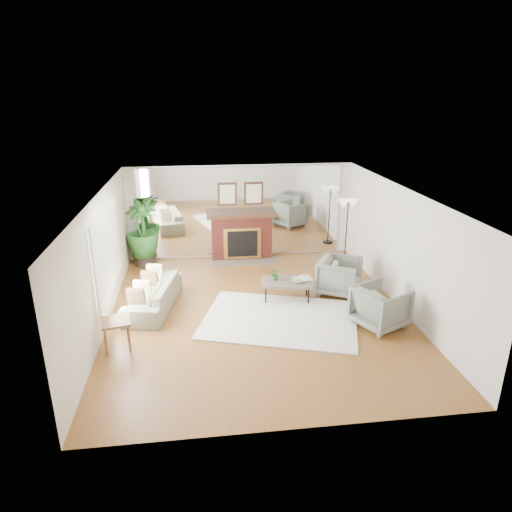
{
  "coord_description": "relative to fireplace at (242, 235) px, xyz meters",
  "views": [
    {
      "loc": [
        -1.12,
        -8.4,
        4.34
      ],
      "look_at": [
        0.04,
        0.6,
        1.02
      ],
      "focal_mm": 32.0,
      "sensor_mm": 36.0,
      "label": 1
    }
  ],
  "objects": [
    {
      "name": "window_panel",
      "position": [
        -2.96,
        -2.86,
        0.69
      ],
      "size": [
        0.04,
        2.4,
        1.5
      ],
      "primitive_type": "cube",
      "color": "#B2E09E",
      "rests_on": "wall_left"
    },
    {
      "name": "side_table",
      "position": [
        -2.65,
        -4.33,
        -0.19
      ],
      "size": [
        0.58,
        0.58,
        0.56
      ],
      "rotation": [
        0.0,
        0.0,
        0.21
      ],
      "color": "brown",
      "rests_on": "ground"
    },
    {
      "name": "floor_lamp",
      "position": [
        2.7,
        -0.62,
        0.79
      ],
      "size": [
        0.55,
        0.31,
        1.7
      ],
      "color": "black",
      "rests_on": "ground"
    },
    {
      "name": "wall_right",
      "position": [
        2.99,
        -3.26,
        0.59
      ],
      "size": [
        0.02,
        7.0,
        2.5
      ],
      "primitive_type": "cube",
      "color": "silver",
      "rests_on": "ground"
    },
    {
      "name": "sofa",
      "position": [
        -2.15,
        -2.77,
        -0.37
      ],
      "size": [
        1.17,
        2.11,
        0.58
      ],
      "primitive_type": "imported",
      "rotation": [
        0.0,
        0.0,
        -1.78
      ],
      "color": "gray",
      "rests_on": "ground"
    },
    {
      "name": "ground",
      "position": [
        0.0,
        -3.26,
        -0.66
      ],
      "size": [
        7.0,
        7.0,
        0.0
      ],
      "primitive_type": "plane",
      "color": "brown",
      "rests_on": "ground"
    },
    {
      "name": "fireplace",
      "position": [
        0.0,
        0.0,
        0.0
      ],
      "size": [
        1.85,
        0.83,
        2.05
      ],
      "color": "maroon",
      "rests_on": "ground"
    },
    {
      "name": "mirror_panel",
      "position": [
        0.0,
        0.21,
        0.59
      ],
      "size": [
        5.4,
        0.04,
        2.4
      ],
      "primitive_type": "cube",
      "color": "silver",
      "rests_on": "wall_back"
    },
    {
      "name": "fruit_bowl",
      "position": [
        0.94,
        -2.81,
        -0.19
      ],
      "size": [
        0.32,
        0.32,
        0.07
      ],
      "primitive_type": "imported",
      "rotation": [
        0.0,
        0.0,
        -0.1
      ],
      "color": "brown",
      "rests_on": "coffee_table"
    },
    {
      "name": "area_rug",
      "position": [
        0.4,
        -3.65,
        -0.64
      ],
      "size": [
        3.51,
        2.95,
        0.03
      ],
      "primitive_type": "cube",
      "rotation": [
        0.0,
        0.0,
        -0.31
      ],
      "color": "white",
      "rests_on": "ground"
    },
    {
      "name": "tabletop_plant",
      "position": [
        0.47,
        -2.62,
        -0.08
      ],
      "size": [
        0.27,
        0.24,
        0.27
      ],
      "primitive_type": "imported",
      "rotation": [
        0.0,
        0.0,
        -0.11
      ],
      "color": "#2F6B27",
      "rests_on": "coffee_table"
    },
    {
      "name": "potted_ficus",
      "position": [
        -2.58,
        -0.16,
        0.27
      ],
      "size": [
        1.08,
        1.08,
        1.73
      ],
      "color": "black",
      "rests_on": "ground"
    },
    {
      "name": "armchair_front",
      "position": [
        2.27,
        -4.12,
        -0.25
      ],
      "size": [
        1.19,
        1.18,
        0.82
      ],
      "primitive_type": "imported",
      "rotation": [
        0.0,
        0.0,
        2.03
      ],
      "color": "slate",
      "rests_on": "ground"
    },
    {
      "name": "wall_left",
      "position": [
        -2.99,
        -3.26,
        0.59
      ],
      "size": [
        0.02,
        7.0,
        2.5
      ],
      "primitive_type": "cube",
      "color": "silver",
      "rests_on": "ground"
    },
    {
      "name": "armchair_back",
      "position": [
        1.94,
        -2.55,
        -0.25
      ],
      "size": [
        1.22,
        1.22,
        0.83
      ],
      "primitive_type": "imported",
      "rotation": [
        0.0,
        0.0,
        1.05
      ],
      "color": "slate",
      "rests_on": "ground"
    },
    {
      "name": "coffee_table",
      "position": [
        0.71,
        -2.73,
        -0.26
      ],
      "size": [
        1.18,
        0.8,
        0.44
      ],
      "rotation": [
        0.0,
        0.0,
        -0.15
      ],
      "color": "#63574E",
      "rests_on": "ground"
    },
    {
      "name": "book",
      "position": [
        1.03,
        -2.66,
        -0.21
      ],
      "size": [
        0.27,
        0.35,
        0.02
      ],
      "primitive_type": "imported",
      "rotation": [
        0.0,
        0.0,
        0.11
      ],
      "color": "brown",
      "rests_on": "coffee_table"
    },
    {
      "name": "wall_back",
      "position": [
        0.0,
        0.23,
        0.59
      ],
      "size": [
        6.0,
        0.02,
        2.5
      ],
      "primitive_type": "cube",
      "color": "silver",
      "rests_on": "ground"
    }
  ]
}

